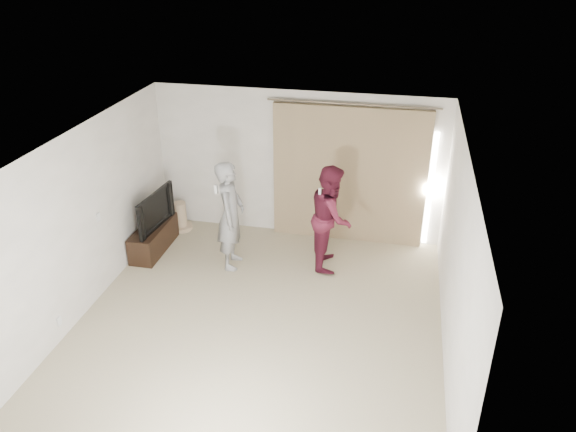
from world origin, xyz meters
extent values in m
plane|color=tan|center=(0.00, 0.00, 0.00)|extent=(5.50, 5.50, 0.00)
cube|color=white|center=(0.00, 2.75, 1.30)|extent=(5.00, 0.04, 2.60)
cube|color=white|center=(-2.50, 0.00, 1.30)|extent=(0.04, 5.50, 2.60)
cube|color=white|center=(-2.48, 0.40, 1.20)|extent=(0.02, 0.08, 0.12)
cube|color=white|center=(-2.48, -0.90, 0.30)|extent=(0.02, 0.08, 0.12)
cube|color=silver|center=(0.00, 0.00, 2.60)|extent=(5.00, 5.50, 0.01)
cube|color=#97855C|center=(0.90, 2.68, 1.20)|extent=(2.60, 0.10, 2.40)
cylinder|color=#716551|center=(0.90, 2.68, 2.44)|extent=(2.80, 0.03, 0.03)
cube|color=white|center=(2.26, 2.72, 1.05)|extent=(0.08, 0.04, 2.00)
cube|color=black|center=(-2.27, 1.59, 0.23)|extent=(0.41, 1.18, 0.46)
imported|color=black|center=(-2.27, 1.59, 0.77)|extent=(0.25, 1.10, 0.63)
cylinder|color=tan|center=(-2.10, 2.40, 0.03)|extent=(0.39, 0.39, 0.07)
cylinder|color=tan|center=(-2.10, 2.40, 0.30)|extent=(0.22, 0.22, 0.46)
imported|color=gray|center=(-0.81, 1.41, 0.90)|extent=(0.48, 0.69, 1.80)
cube|color=white|center=(-0.99, 1.31, 1.38)|extent=(0.04, 0.04, 0.14)
cube|color=white|center=(-0.99, 1.53, 1.26)|extent=(0.05, 0.05, 0.09)
imported|color=#571729|center=(0.74, 1.76, 0.86)|extent=(0.73, 0.89, 1.72)
cube|color=white|center=(0.56, 1.66, 1.32)|extent=(0.04, 0.04, 0.14)
cube|color=white|center=(0.56, 1.88, 1.20)|extent=(0.05, 0.05, 0.09)
camera|label=1|loc=(1.72, -6.11, 4.89)|focal=35.00mm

